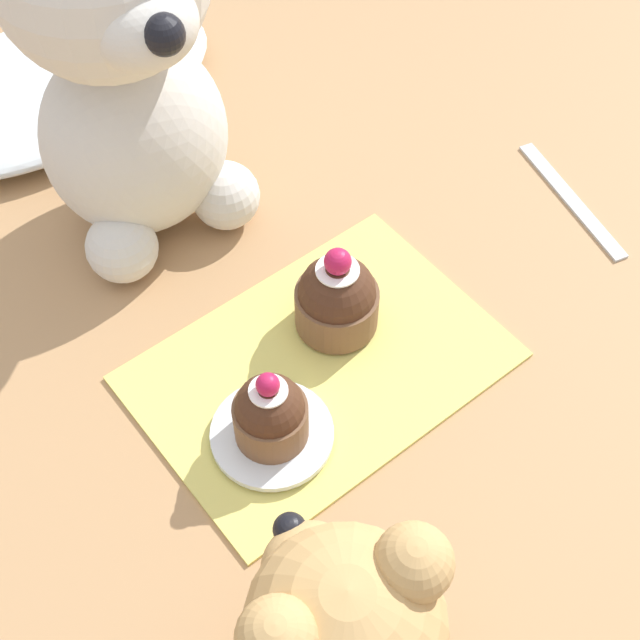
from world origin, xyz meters
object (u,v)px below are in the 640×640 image
(saucer_plate, at_px, (272,434))
(cupcake_near_tan_bear, at_px, (270,413))
(teddy_bear_cream, at_px, (121,62))
(cupcake_near_cream_bear, at_px, (337,298))
(teaspoon, at_px, (574,200))

(saucer_plate, distance_m, cupcake_near_tan_bear, 0.03)
(cupcake_near_tan_bear, bearing_deg, teddy_bear_cream, 77.85)
(cupcake_near_tan_bear, bearing_deg, cupcake_near_cream_bear, 26.82)
(cupcake_near_tan_bear, height_order, teaspoon, cupcake_near_tan_bear)
(saucer_plate, height_order, cupcake_near_tan_bear, cupcake_near_tan_bear)
(cupcake_near_cream_bear, distance_m, cupcake_near_tan_bear, 0.10)
(cupcake_near_cream_bear, bearing_deg, teaspoon, -5.90)
(cupcake_near_tan_bear, relative_size, teaspoon, 0.47)
(teddy_bear_cream, distance_m, teaspoon, 0.37)
(cupcake_near_cream_bear, xyz_separation_m, cupcake_near_tan_bear, (-0.09, -0.05, 0.00))
(saucer_plate, xyz_separation_m, teaspoon, (0.32, 0.02, -0.01))
(cupcake_near_cream_bear, xyz_separation_m, teaspoon, (0.23, -0.02, -0.03))
(teddy_bear_cream, distance_m, saucer_plate, 0.27)
(cupcake_near_cream_bear, distance_m, saucer_plate, 0.11)
(teaspoon, bearing_deg, cupcake_near_cream_bear, -81.63)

